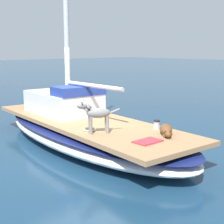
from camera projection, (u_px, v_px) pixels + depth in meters
name	position (u px, v px, depth m)	size (l,w,h in m)	color
ground_plane	(87.00, 145.00, 8.80)	(120.00, 120.00, 0.00)	navy
sailboat_main	(86.00, 132.00, 8.74)	(2.99, 7.39, 0.66)	white
mast_main	(69.00, 4.00, 8.71)	(0.14, 2.27, 6.58)	silver
cabin_house	(64.00, 101.00, 9.49)	(1.54, 2.31, 0.84)	silver
dog_brown	(166.00, 130.00, 7.18)	(0.72, 0.74, 0.22)	brown
dog_grey	(96.00, 114.00, 7.25)	(0.86, 0.53, 0.70)	gray
deck_winch	(157.00, 125.00, 7.68)	(0.16, 0.16, 0.21)	#B7B7BC
coiled_rope	(90.00, 129.00, 7.56)	(0.32, 0.32, 0.04)	beige
deck_towel	(148.00, 141.00, 6.63)	(0.56, 0.36, 0.03)	#C6333D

